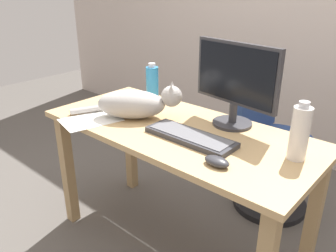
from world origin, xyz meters
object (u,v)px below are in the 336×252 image
object	(u,v)px
monitor	(235,81)
keyboard	(190,137)
cat	(136,103)
water_bottle	(152,83)
spray_bottle	(300,133)
computer_mouse	(217,161)
office_chair	(269,151)

from	to	relation	value
monitor	keyboard	xyz separation A→B (m)	(-0.05, -0.28, -0.21)
cat	water_bottle	size ratio (longest dim) A/B	2.27
water_bottle	spray_bottle	size ratio (longest dim) A/B	0.92
cat	monitor	bearing A→B (deg)	30.15
keyboard	water_bottle	size ratio (longest dim) A/B	1.94
computer_mouse	water_bottle	world-z (taller)	water_bottle
cat	computer_mouse	size ratio (longest dim) A/B	4.67
water_bottle	keyboard	bearing A→B (deg)	-29.69
monitor	water_bottle	bearing A→B (deg)	177.71
office_chair	keyboard	size ratio (longest dim) A/B	2.08
monitor	cat	bearing A→B (deg)	-149.85
office_chair	keyboard	xyz separation A→B (m)	(-0.05, -0.79, 0.36)
keyboard	computer_mouse	xyz separation A→B (m)	(0.23, -0.12, 0.00)
monitor	spray_bottle	bearing A→B (deg)	-19.37
monitor	water_bottle	size ratio (longest dim) A/B	2.11
cat	spray_bottle	bearing A→B (deg)	8.09
office_chair	computer_mouse	size ratio (longest dim) A/B	8.33
office_chair	water_bottle	xyz separation A→B (m)	(-0.58, -0.49, 0.46)
spray_bottle	keyboard	bearing A→B (deg)	-162.03
cat	office_chair	bearing A→B (deg)	60.41
keyboard	spray_bottle	distance (m)	0.47
keyboard	spray_bottle	bearing A→B (deg)	17.97
keyboard	water_bottle	distance (m)	0.62
cat	spray_bottle	size ratio (longest dim) A/B	2.08
monitor	spray_bottle	xyz separation A→B (m)	(0.39, -0.14, -0.11)
water_bottle	monitor	bearing A→B (deg)	-2.29
office_chair	monitor	bearing A→B (deg)	-89.64
office_chair	spray_bottle	distance (m)	0.89
monitor	cat	distance (m)	0.53
spray_bottle	monitor	bearing A→B (deg)	160.63
cat	spray_bottle	distance (m)	0.84
computer_mouse	cat	bearing A→B (deg)	166.48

